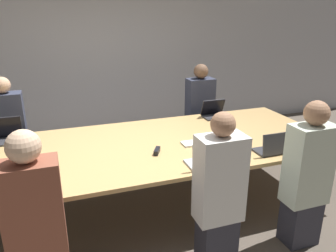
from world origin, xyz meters
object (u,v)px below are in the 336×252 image
(person_near_left, at_px, (36,228))
(laptop_far_right, at_px, (214,112))
(cup_near_right, at_px, (290,144))
(laptop_near_midright, at_px, (208,159))
(person_near_right, at_px, (307,178))
(bottle_near_midright, at_px, (227,145))
(person_far_left, at_px, (10,134))
(laptop_near_right, at_px, (274,147))
(laptop_far_left, at_px, (7,134))
(stapler, at_px, (157,151))
(person_far_right, at_px, (200,112))
(laptop_near_left, at_px, (30,187))
(person_near_midright, at_px, (219,194))

(person_near_left, height_order, laptop_far_right, person_near_left)
(cup_near_right, distance_m, laptop_near_midright, 1.03)
(person_near_right, relative_size, person_near_left, 1.00)
(person_near_right, relative_size, laptop_far_right, 4.31)
(cup_near_right, distance_m, bottle_near_midright, 0.74)
(laptop_near_midright, relative_size, laptop_far_right, 1.10)
(person_far_left, bearing_deg, bottle_near_midright, -36.78)
(laptop_near_right, height_order, laptop_far_left, laptop_far_left)
(cup_near_right, xyz_separation_m, laptop_far_right, (-0.27, 1.26, 0.02))
(laptop_far_right, bearing_deg, stapler, -140.58)
(laptop_near_right, bearing_deg, person_near_right, 95.23)
(laptop_far_left, height_order, laptop_far_right, laptop_far_left)
(bottle_near_midright, xyz_separation_m, person_near_left, (-1.81, -0.54, -0.17))
(laptop_near_midright, relative_size, person_far_left, 0.26)
(person_near_left, distance_m, laptop_far_right, 2.87)
(cup_near_right, distance_m, laptop_far_left, 3.13)
(cup_near_right, relative_size, person_far_right, 0.07)
(laptop_near_midright, distance_m, person_far_right, 1.99)
(laptop_near_left, bearing_deg, person_far_right, -141.86)
(laptop_far_right, bearing_deg, laptop_near_right, -89.30)
(laptop_near_right, distance_m, cup_near_right, 0.26)
(laptop_near_right, height_order, laptop_far_right, laptop_far_right)
(laptop_far_right, bearing_deg, bottle_near_midright, -111.12)
(person_far_right, xyz_separation_m, stapler, (-1.12, -1.39, 0.09))
(person_far_right, relative_size, stapler, 9.32)
(person_near_right, relative_size, laptop_near_midright, 3.93)
(laptop_near_left, relative_size, stapler, 2.11)
(laptop_far_left, bearing_deg, person_near_left, -79.03)
(person_near_midright, bearing_deg, laptop_near_midright, -100.78)
(person_near_left, bearing_deg, person_near_right, 179.33)
(laptop_near_midright, xyz_separation_m, laptop_far_left, (-1.85, 1.34, 0.00))
(person_near_right, xyz_separation_m, laptop_far_left, (-2.67, 1.74, 0.14))
(laptop_near_right, relative_size, laptop_near_left, 1.09)
(bottle_near_midright, bearing_deg, laptop_far_left, 151.22)
(person_near_left, bearing_deg, laptop_near_right, -169.60)
(person_far_left, xyz_separation_m, person_far_right, (2.64, 0.04, 0.01))
(person_near_midright, bearing_deg, laptop_near_right, -153.59)
(person_near_left, bearing_deg, person_near_midright, 179.97)
(cup_near_right, relative_size, bottle_near_midright, 0.36)
(person_far_left, bearing_deg, person_far_right, 0.96)
(person_far_right, bearing_deg, person_near_right, -88.54)
(person_far_left, distance_m, person_near_left, 2.20)
(person_far_left, xyz_separation_m, laptop_near_left, (0.33, -1.78, 0.14))
(laptop_near_left, height_order, person_near_left, person_near_left)
(person_near_midright, xyz_separation_m, laptop_near_left, (-1.48, 0.39, 0.14))
(laptop_near_midright, height_order, laptop_far_right, laptop_near_midright)
(bottle_near_midright, bearing_deg, person_near_right, -47.34)
(person_near_right, bearing_deg, bottle_near_midright, -47.34)
(laptop_near_midright, bearing_deg, laptop_near_left, -0.65)
(laptop_near_left, bearing_deg, person_near_midright, 165.17)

